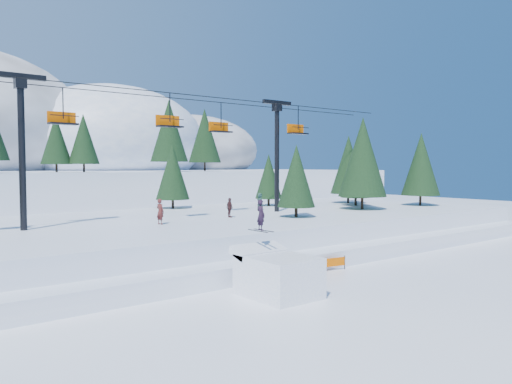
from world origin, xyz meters
TOP-DOWN VIEW (x-y plane):
  - ground at (0.00, 0.00)m, footprint 160.00×160.00m
  - mid_shelf at (0.00, 18.00)m, footprint 70.00×22.00m
  - berm at (0.00, 8.00)m, footprint 70.00×6.00m
  - jump_kicker at (-0.48, 2.17)m, footprint 3.11×4.34m
  - chairlift at (0.69, 18.05)m, footprint 46.10×3.21m
  - conifer_stand at (1.86, 17.87)m, footprint 64.00×17.19m
  - distant_skiers at (0.48, 17.19)m, footprint 31.39×5.55m
  - banner_near at (5.96, 4.77)m, footprint 2.81×0.56m
  - banner_far at (10.70, 6.73)m, footprint 2.72×0.94m

SIDE VIEW (x-z plane):
  - ground at x=0.00m, z-range 0.00..0.00m
  - banner_near at x=5.96m, z-range 0.09..0.99m
  - banner_far at x=10.70m, z-range 0.09..0.99m
  - berm at x=0.00m, z-range 0.00..1.10m
  - jump_kicker at x=-0.48m, z-range -1.30..3.63m
  - mid_shelf at x=0.00m, z-range 0.00..2.50m
  - distant_skiers at x=0.48m, z-range 2.39..4.26m
  - conifer_stand at x=1.86m, z-range 2.19..11.48m
  - chairlift at x=0.69m, z-range 4.18..14.46m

